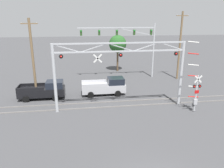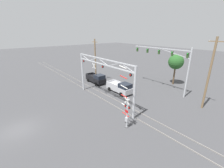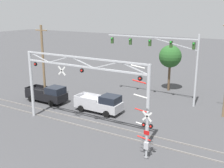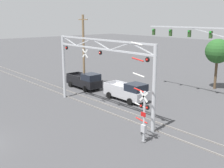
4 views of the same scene
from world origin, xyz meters
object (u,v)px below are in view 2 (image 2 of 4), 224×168
crossing_signal_mast (127,110)px  traffic_signal_span (172,60)px  pickup_truck_following (96,79)px  utility_pole_right (209,74)px  utility_pole_left (95,60)px  pickup_truck_lead (120,87)px  background_tree_beyond_span (176,62)px  crossing_gantry (103,74)px

crossing_signal_mast → traffic_signal_span: bearing=102.5°
traffic_signal_span → pickup_truck_following: size_ratio=2.21×
traffic_signal_span → utility_pole_right: size_ratio=1.16×
utility_pole_left → crossing_signal_mast: bearing=-21.9°
utility_pole_left → pickup_truck_lead: bearing=-1.5°
pickup_truck_lead → crossing_signal_mast: bearing=-38.1°
traffic_signal_span → crossing_signal_mast: bearing=-77.5°
crossing_signal_mast → utility_pole_right: 12.71m
pickup_truck_lead → utility_pole_right: 13.57m
pickup_truck_following → utility_pole_right: utility_pole_right is taller
traffic_signal_span → utility_pole_right: utility_pole_right is taller
utility_pole_right → crossing_signal_mast: bearing=-106.9°
utility_pole_left → background_tree_beyond_span: bearing=44.7°
traffic_signal_span → utility_pole_right: (6.56, -1.58, -0.74)m
crossing_signal_mast → utility_pole_right: (3.59, 11.83, 2.93)m
pickup_truck_following → background_tree_beyond_span: background_tree_beyond_span is taller
crossing_signal_mast → utility_pole_right: utility_pole_right is taller
pickup_truck_lead → utility_pole_left: utility_pole_left is taller
crossing_signal_mast → utility_pole_left: utility_pole_left is taller
traffic_signal_span → pickup_truck_lead: (-5.16, -7.04, -4.86)m
traffic_signal_span → utility_pole_left: 15.11m
pickup_truck_lead → background_tree_beyond_span: (3.47, 11.83, 3.69)m
crossing_signal_mast → traffic_signal_span: traffic_signal_span is taller
pickup_truck_lead → background_tree_beyond_span: background_tree_beyond_span is taller
traffic_signal_span → background_tree_beyond_span: size_ratio=1.85×
crossing_gantry → utility_pole_left: utility_pole_left is taller
traffic_signal_span → pickup_truck_lead: size_ratio=2.19×
background_tree_beyond_span → pickup_truck_lead: bearing=-106.3°
crossing_signal_mast → pickup_truck_following: crossing_signal_mast is taller
utility_pole_left → utility_pole_right: bearing=14.7°
crossing_signal_mast → background_tree_beyond_span: (-4.66, 18.20, 2.51)m
pickup_truck_lead → utility_pole_right: size_ratio=0.53×
pickup_truck_following → utility_pole_right: bearing=17.1°
pickup_truck_lead → utility_pole_left: (-8.27, 0.21, 3.69)m
pickup_truck_lead → pickup_truck_following: size_ratio=1.01×
traffic_signal_span → background_tree_beyond_span: traffic_signal_span is taller
traffic_signal_span → crossing_gantry: bearing=-110.1°
crossing_gantry → background_tree_beyond_span: size_ratio=2.12×
crossing_signal_mast → pickup_truck_following: bearing=158.7°
pickup_truck_lead → utility_pole_left: bearing=178.5°
traffic_signal_span → pickup_truck_lead: traffic_signal_span is taller
crossing_gantry → background_tree_beyond_span: 16.47m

